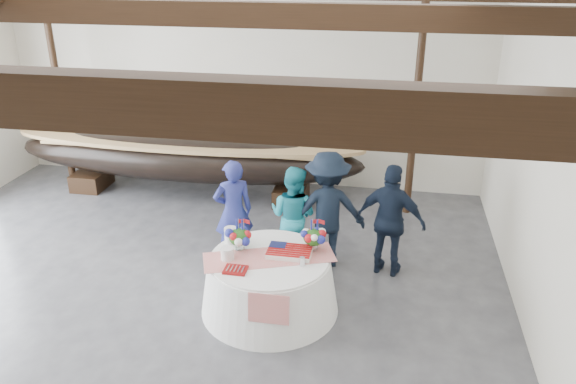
# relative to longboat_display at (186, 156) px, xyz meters

# --- Properties ---
(floor) EXTENTS (10.00, 12.00, 0.01)m
(floor) POSITION_rel_longboat_display_xyz_m (0.92, -4.96, -0.86)
(floor) COLOR #3D3D42
(floor) RESTS_ON ground
(wall_back) EXTENTS (10.00, 0.02, 4.50)m
(wall_back) POSITION_rel_longboat_display_xyz_m (0.92, 1.04, 1.39)
(wall_back) COLOR silver
(wall_back) RESTS_ON ground
(pavilion_structure) EXTENTS (9.80, 11.76, 4.50)m
(pavilion_structure) POSITION_rel_longboat_display_xyz_m (0.92, -4.12, 3.14)
(pavilion_structure) COLOR black
(pavilion_structure) RESTS_ON ground
(longboat_display) EXTENTS (7.17, 1.43, 1.34)m
(longboat_display) POSITION_rel_longboat_display_xyz_m (0.00, 0.00, 0.00)
(longboat_display) COLOR black
(longboat_display) RESTS_ON ground
(banquet_table) EXTENTS (1.92, 1.92, 0.83)m
(banquet_table) POSITION_rel_longboat_display_xyz_m (2.49, -3.58, -0.45)
(banquet_table) COLOR white
(banquet_table) RESTS_ON ground
(tabletop_items) EXTENTS (1.86, 1.14, 0.40)m
(tabletop_items) POSITION_rel_longboat_display_xyz_m (2.50, -3.41, 0.11)
(tabletop_items) COLOR red
(tabletop_items) RESTS_ON banquet_table
(guest_woman_blue) EXTENTS (0.74, 0.65, 1.72)m
(guest_woman_blue) POSITION_rel_longboat_display_xyz_m (1.64, -2.33, 0.00)
(guest_woman_blue) COLOR navy
(guest_woman_blue) RESTS_ON ground
(guest_woman_teal) EXTENTS (0.95, 0.83, 1.64)m
(guest_woman_teal) POSITION_rel_longboat_display_xyz_m (2.59, -2.23, -0.04)
(guest_woman_teal) COLOR teal
(guest_woman_teal) RESTS_ON ground
(guest_man_left) EXTENTS (1.35, 0.96, 1.90)m
(guest_man_left) POSITION_rel_longboat_display_xyz_m (3.11, -2.19, 0.09)
(guest_man_left) COLOR black
(guest_man_left) RESTS_ON ground
(guest_man_right) EXTENTS (1.13, 0.69, 1.80)m
(guest_man_right) POSITION_rel_longboat_display_xyz_m (4.10, -2.31, 0.04)
(guest_man_right) COLOR black
(guest_man_right) RESTS_ON ground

